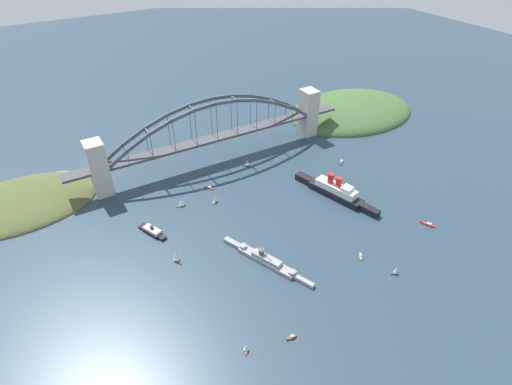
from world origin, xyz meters
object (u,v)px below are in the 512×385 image
object	(u,v)px
harbor_ferry_steamer	(152,231)
small_boat_4	(246,348)
naval_cruiser	(266,260)
small_boat_0	(215,198)
seaplane_taxiing_near_bridge	(147,156)
ocean_liner	(335,191)
harbor_arch_bridge	(215,136)
small_boat_2	(428,224)
small_boat_6	(209,187)
small_boat_8	(361,256)
small_boat_7	(396,270)
small_boat_5	(341,162)
small_boat_9	(292,337)
small_boat_3	(176,256)
small_boat_10	(247,163)
small_boat_1	(182,202)

from	to	relation	value
harbor_ferry_steamer	small_boat_4	size ratio (longest dim) A/B	4.89
naval_cruiser	small_boat_0	bearing A→B (deg)	-90.19
naval_cruiser	seaplane_taxiing_near_bridge	distance (m)	193.80
seaplane_taxiing_near_bridge	naval_cruiser	bearing A→B (deg)	97.96
ocean_liner	harbor_arch_bridge	bearing A→B (deg)	-60.02
small_boat_2	small_boat_6	world-z (taller)	small_boat_6
small_boat_0	small_boat_6	distance (m)	22.78
harbor_arch_bridge	seaplane_taxiing_near_bridge	size ratio (longest dim) A/B	24.79
naval_cruiser	small_boat_6	xyz separation A→B (m)	(-4.59, -109.16, -1.79)
small_boat_8	harbor_arch_bridge	bearing A→B (deg)	-80.25
small_boat_7	small_boat_5	bearing A→B (deg)	-115.28
ocean_liner	small_boat_8	bearing A→B (deg)	65.17
naval_cruiser	small_boat_0	distance (m)	87.01
small_boat_9	small_boat_7	bearing A→B (deg)	-175.96
ocean_liner	small_boat_0	distance (m)	108.17
small_boat_3	small_boat_9	bearing A→B (deg)	109.92
small_boat_4	small_boat_8	xyz separation A→B (m)	(-113.58, -25.61, -1.79)
small_boat_5	small_boat_7	xyz separation A→B (m)	(65.68, 139.10, 2.92)
small_boat_3	small_boat_4	distance (m)	92.83
small_boat_3	small_boat_7	distance (m)	160.55
ocean_liner	seaplane_taxiing_near_bridge	world-z (taller)	ocean_liner
seaplane_taxiing_near_bridge	small_boat_10	bearing A→B (deg)	140.52
small_boat_7	small_boat_9	bearing A→B (deg)	4.04
harbor_arch_bridge	naval_cruiser	world-z (taller)	harbor_arch_bridge
ocean_liner	small_boat_0	bearing A→B (deg)	-25.84
small_boat_4	small_boat_8	world-z (taller)	small_boat_4
small_boat_0	small_boat_7	size ratio (longest dim) A/B	1.07
ocean_liner	small_boat_6	distance (m)	116.12
ocean_liner	harbor_ferry_steamer	bearing A→B (deg)	-12.27
seaplane_taxiing_near_bridge	small_boat_5	distance (m)	200.12
small_boat_5	small_boat_7	world-z (taller)	small_boat_7
small_boat_0	small_boat_6	xyz separation A→B (m)	(-4.30, -22.16, -3.06)
naval_cruiser	small_boat_10	bearing A→B (deg)	-113.65
small_boat_0	small_boat_10	distance (m)	66.20
small_boat_0	small_boat_8	xyz separation A→B (m)	(-64.37, 118.40, -3.00)
harbor_arch_bridge	small_boat_6	xyz separation A→B (m)	(28.66, 42.30, -26.78)
small_boat_2	small_boat_3	size ratio (longest dim) A/B	1.15
small_boat_7	seaplane_taxiing_near_bridge	bearing A→B (deg)	-67.80
harbor_arch_bridge	naval_cruiser	distance (m)	157.07
small_boat_1	small_boat_8	xyz separation A→B (m)	(-91.97, 128.14, -2.89)
small_boat_7	small_boat_9	xyz separation A→B (m)	(95.23, 6.72, -2.77)
small_boat_1	small_boat_5	xyz separation A→B (m)	(-167.73, 14.67, -3.03)
small_boat_10	small_boat_6	bearing A→B (deg)	17.35
harbor_arch_bridge	small_boat_9	world-z (taller)	harbor_arch_bridge
seaplane_taxiing_near_bridge	small_boat_0	world-z (taller)	small_boat_0
harbor_ferry_steamer	small_boat_5	bearing A→B (deg)	-177.87
small_boat_8	small_boat_9	distance (m)	91.09
small_boat_6	seaplane_taxiing_near_bridge	bearing A→B (deg)	-69.20
small_boat_6	small_boat_9	size ratio (longest dim) A/B	1.44
small_boat_9	small_boat_10	distance (m)	202.98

